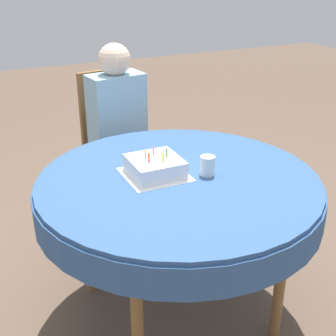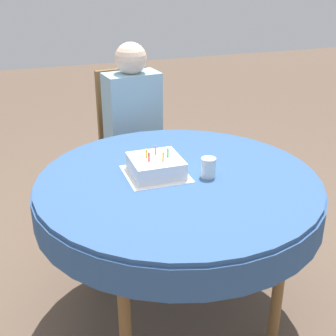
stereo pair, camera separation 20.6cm
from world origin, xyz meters
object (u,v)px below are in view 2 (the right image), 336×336
at_px(chair, 129,146).
at_px(person, 134,124).
at_px(drinking_glass, 208,167).
at_px(birthday_cake, 156,166).

bearing_deg(chair, person, -90.00).
height_order(person, drinking_glass, person).
bearing_deg(drinking_glass, person, 96.26).
height_order(birthday_cake, drinking_glass, birthday_cake).
xyz_separation_m(chair, birthday_cake, (-0.10, -0.90, 0.26)).
relative_size(chair, birthday_cake, 4.54).
bearing_deg(birthday_cake, person, 81.89).
bearing_deg(chair, drinking_glass, -91.22).
relative_size(chair, person, 0.84).
distance_m(chair, drinking_glass, 1.04).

